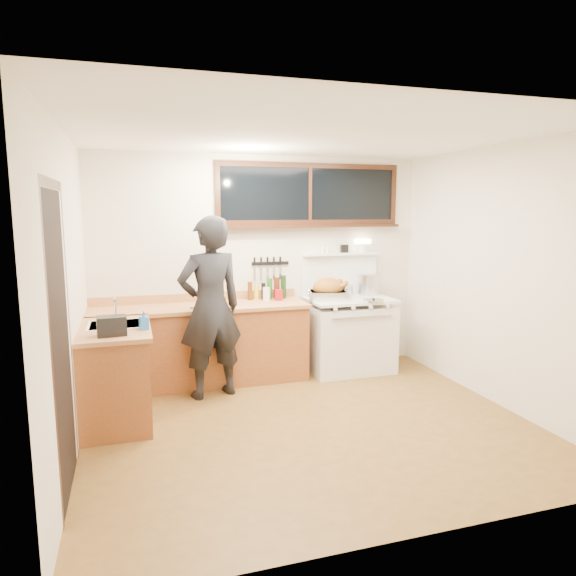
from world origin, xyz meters
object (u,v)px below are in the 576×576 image
object	(u,v)px
man	(210,308)
cutting_board	(214,301)
vintage_stove	(348,333)
roast_turkey	(328,291)

from	to	relation	value
man	cutting_board	distance (m)	0.36
man	vintage_stove	bearing A→B (deg)	12.82
cutting_board	roast_turkey	distance (m)	1.39
vintage_stove	roast_turkey	xyz separation A→B (m)	(-0.27, 0.01, 0.54)
vintage_stove	cutting_board	world-z (taller)	vintage_stove
vintage_stove	roast_turkey	world-z (taller)	vintage_stove
cutting_board	man	bearing A→B (deg)	-104.32
man	roast_turkey	bearing A→B (deg)	15.53
vintage_stove	roast_turkey	distance (m)	0.60
man	cutting_board	bearing A→B (deg)	75.68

